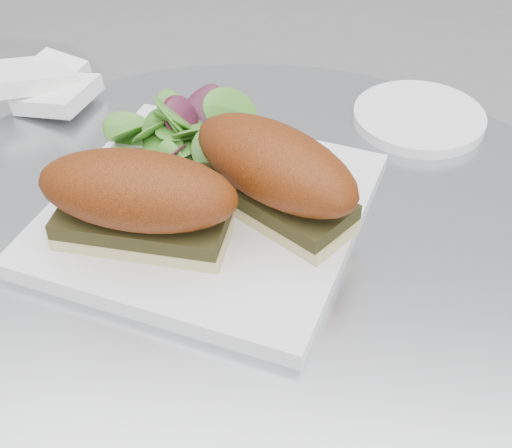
{
  "coord_description": "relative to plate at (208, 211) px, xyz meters",
  "views": [
    {
      "loc": [
        0.05,
        -0.42,
        1.14
      ],
      "look_at": [
        0.01,
        0.02,
        0.77
      ],
      "focal_mm": 50.0,
      "sensor_mm": 36.0,
      "label": 1
    }
  ],
  "objects": [
    {
      "name": "table",
      "position": [
        0.04,
        -0.06,
        -0.25
      ],
      "size": [
        0.7,
        0.7,
        0.73
      ],
      "color": "#B7B9BE",
      "rests_on": "ground"
    },
    {
      "name": "plate",
      "position": [
        0.0,
        0.0,
        0.0
      ],
      "size": [
        0.32,
        0.32,
        0.02
      ],
      "primitive_type": "cube",
      "rotation": [
        0.0,
        0.0,
        -0.26
      ],
      "color": "white",
      "rests_on": "table"
    },
    {
      "name": "sandwich_left",
      "position": [
        -0.04,
        -0.05,
        0.05
      ],
      "size": [
        0.17,
        0.09,
        0.08
      ],
      "rotation": [
        0.0,
        0.0,
        -0.09
      ],
      "color": "#C8BB7D",
      "rests_on": "plate"
    },
    {
      "name": "sandwich_right",
      "position": [
        0.06,
        -0.0,
        0.05
      ],
      "size": [
        0.18,
        0.16,
        0.08
      ],
      "rotation": [
        0.0,
        0.0,
        -0.63
      ],
      "color": "#C8BB7D",
      "rests_on": "plate"
    },
    {
      "name": "salad",
      "position": [
        -0.04,
        0.08,
        0.03
      ],
      "size": [
        0.12,
        0.12,
        0.05
      ],
      "primitive_type": null,
      "color": "#477D28",
      "rests_on": "plate"
    },
    {
      "name": "napkin",
      "position": [
        -0.21,
        0.18,
        0.0
      ],
      "size": [
        0.15,
        0.15,
        0.02
      ],
      "primitive_type": null,
      "rotation": [
        0.0,
        0.0,
        0.27
      ],
      "color": "white",
      "rests_on": "table"
    },
    {
      "name": "saucer",
      "position": [
        0.2,
        0.18,
        -0.0
      ],
      "size": [
        0.14,
        0.14,
        0.01
      ],
      "primitive_type": "cylinder",
      "color": "white",
      "rests_on": "table"
    }
  ]
}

